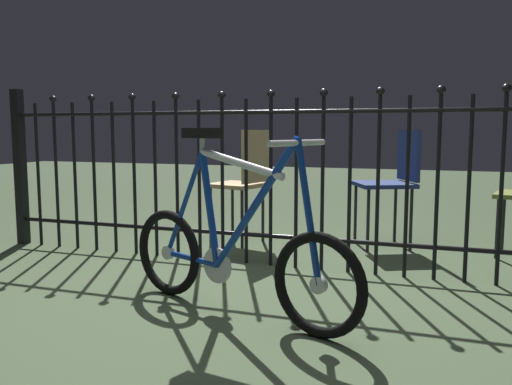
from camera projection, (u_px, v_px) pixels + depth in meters
The scene contains 5 objects.
ground_plane at pixel (237, 305), 2.68m from camera, with size 20.00×20.00×0.00m, color #425439.
iron_fence at pixel (271, 174), 3.40m from camera, with size 4.32×0.07×1.20m.
bicycle at pixel (234, 252), 2.52m from camera, with size 1.35×0.57×0.90m.
chair_tan at pixel (245, 176), 4.08m from camera, with size 0.45×0.45×0.89m.
chair_navy at pixel (394, 175), 3.98m from camera, with size 0.54×0.54×0.89m.
Camera 1 is at (0.96, -2.42, 0.88)m, focal length 36.93 mm.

